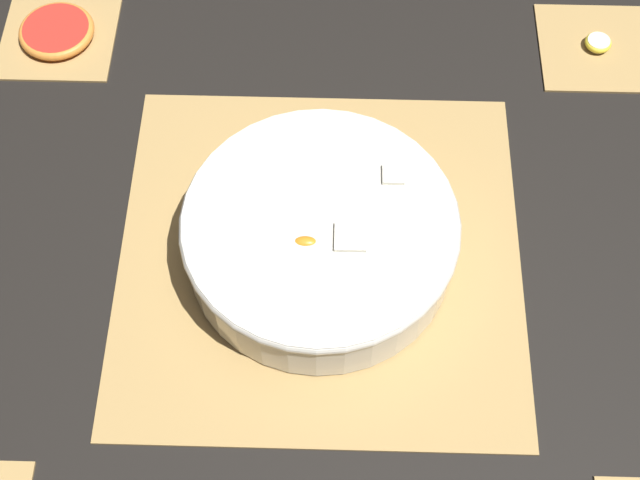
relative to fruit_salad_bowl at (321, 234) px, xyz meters
The scene contains 7 objects.
ground_plane 0.04m from the fruit_salad_bowl, ahead, with size 6.00×6.00×0.00m, color black.
bamboo_mat_center 0.04m from the fruit_salad_bowl, ahead, with size 0.42×0.41×0.01m.
coaster_mat_near_left 0.44m from the fruit_salad_bowl, 137.82° to the right, with size 0.14×0.14×0.01m.
coaster_mat_near_right 0.44m from the fruit_salad_bowl, 41.98° to the right, with size 0.14×0.14×0.01m.
fruit_salad_bowl is the anchor object (origin of this frame).
banana_coin_single 0.44m from the fruit_salad_bowl, 137.82° to the right, with size 0.03×0.03×0.01m.
grapefruit_slice 0.44m from the fruit_salad_bowl, 41.98° to the right, with size 0.09×0.09×0.01m.
Camera 1 is at (-0.01, 0.45, 0.81)m, focal length 50.00 mm.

